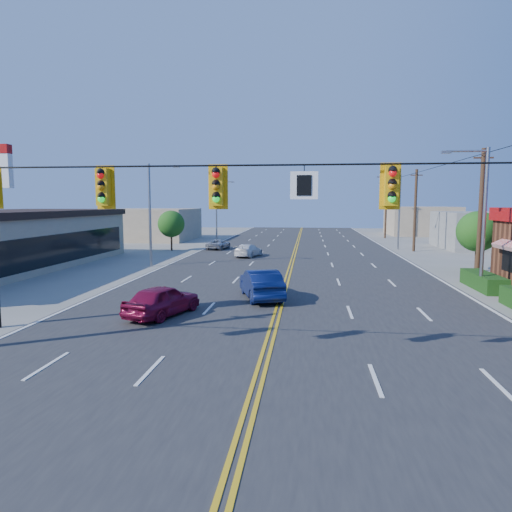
# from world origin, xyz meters

# --- Properties ---
(ground) EXTENTS (160.00, 160.00, 0.00)m
(ground) POSITION_xyz_m (0.00, 0.00, 0.00)
(ground) COLOR gray
(ground) RESTS_ON ground
(road) EXTENTS (20.00, 120.00, 0.06)m
(road) POSITION_xyz_m (0.00, 20.00, 0.03)
(road) COLOR #2D2D30
(road) RESTS_ON ground
(signal_span) EXTENTS (24.32, 0.34, 9.00)m
(signal_span) POSITION_xyz_m (-0.12, 0.00, 4.89)
(signal_span) COLOR #47301E
(signal_span) RESTS_ON ground
(streetlight_se) EXTENTS (2.55, 0.25, 8.00)m
(streetlight_se) POSITION_xyz_m (10.79, 14.00, 4.51)
(streetlight_se) COLOR gray
(streetlight_se) RESTS_ON ground
(streetlight_ne) EXTENTS (2.55, 0.25, 8.00)m
(streetlight_ne) POSITION_xyz_m (10.79, 38.00, 4.51)
(streetlight_ne) COLOR gray
(streetlight_ne) RESTS_ON ground
(streetlight_sw) EXTENTS (2.55, 0.25, 8.00)m
(streetlight_sw) POSITION_xyz_m (-10.79, 22.00, 4.51)
(streetlight_sw) COLOR gray
(streetlight_sw) RESTS_ON ground
(streetlight_nw) EXTENTS (2.55, 0.25, 8.00)m
(streetlight_nw) POSITION_xyz_m (-10.79, 48.00, 4.51)
(streetlight_nw) COLOR gray
(streetlight_nw) RESTS_ON ground
(utility_pole_near) EXTENTS (0.28, 0.28, 8.40)m
(utility_pole_near) POSITION_xyz_m (12.20, 18.00, 4.20)
(utility_pole_near) COLOR #47301E
(utility_pole_near) RESTS_ON ground
(utility_pole_mid) EXTENTS (0.28, 0.28, 8.40)m
(utility_pole_mid) POSITION_xyz_m (12.20, 36.00, 4.20)
(utility_pole_mid) COLOR #47301E
(utility_pole_mid) RESTS_ON ground
(utility_pole_far) EXTENTS (0.28, 0.28, 8.40)m
(utility_pole_far) POSITION_xyz_m (12.20, 54.00, 4.20)
(utility_pole_far) COLOR #47301E
(utility_pole_far) RESTS_ON ground
(tree_kfc_rear) EXTENTS (2.94, 2.94, 4.41)m
(tree_kfc_rear) POSITION_xyz_m (13.50, 22.00, 2.93)
(tree_kfc_rear) COLOR #47301E
(tree_kfc_rear) RESTS_ON ground
(tree_west) EXTENTS (2.80, 2.80, 4.20)m
(tree_west) POSITION_xyz_m (-13.00, 34.00, 2.79)
(tree_west) COLOR #47301E
(tree_west) RESTS_ON ground
(bld_east_mid) EXTENTS (12.00, 10.00, 4.00)m
(bld_east_mid) POSITION_xyz_m (22.00, 40.00, 2.00)
(bld_east_mid) COLOR gray
(bld_east_mid) RESTS_ON ground
(bld_west_far) EXTENTS (11.00, 12.00, 4.20)m
(bld_west_far) POSITION_xyz_m (-20.00, 48.00, 2.10)
(bld_west_far) COLOR tan
(bld_west_far) RESTS_ON ground
(bld_east_far) EXTENTS (10.00, 10.00, 4.40)m
(bld_east_far) POSITION_xyz_m (19.00, 62.00, 2.20)
(bld_east_far) COLOR tan
(bld_east_far) RESTS_ON ground
(car_magenta) EXTENTS (2.86, 4.35, 1.38)m
(car_magenta) POSITION_xyz_m (-4.99, 6.46, 0.69)
(car_magenta) COLOR maroon
(car_magenta) RESTS_ON ground
(car_blue) EXTENTS (2.88, 4.87, 1.52)m
(car_blue) POSITION_xyz_m (-1.07, 10.57, 0.76)
(car_blue) COLOR #0D184C
(car_blue) RESTS_ON ground
(car_white) EXTENTS (2.56, 4.25, 1.15)m
(car_white) POSITION_xyz_m (-4.15, 28.95, 0.58)
(car_white) COLOR white
(car_white) RESTS_ON ground
(car_silver) EXTENTS (2.30, 4.02, 1.06)m
(car_silver) POSITION_xyz_m (-8.25, 35.38, 0.53)
(car_silver) COLOR #AFAFB4
(car_silver) RESTS_ON ground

